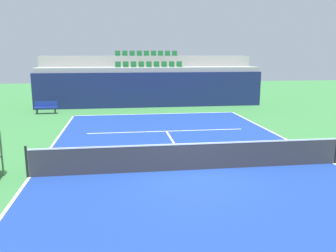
# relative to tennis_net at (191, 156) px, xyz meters

# --- Properties ---
(ground_plane) EXTENTS (80.00, 80.00, 0.00)m
(ground_plane) POSITION_rel_tennis_net_xyz_m (0.00, 0.00, -0.51)
(ground_plane) COLOR #387A3D
(court_surface) EXTENTS (11.00, 24.00, 0.01)m
(court_surface) POSITION_rel_tennis_net_xyz_m (0.00, 0.00, -0.50)
(court_surface) COLOR navy
(court_surface) RESTS_ON ground_plane
(baseline_far) EXTENTS (11.00, 0.10, 0.00)m
(baseline_far) POSITION_rel_tennis_net_xyz_m (0.00, 11.95, -0.50)
(baseline_far) COLOR white
(baseline_far) RESTS_ON court_surface
(sideline_left) EXTENTS (0.10, 24.00, 0.00)m
(sideline_left) POSITION_rel_tennis_net_xyz_m (-5.45, 0.00, -0.50)
(sideline_left) COLOR white
(sideline_left) RESTS_ON court_surface
(sideline_right) EXTENTS (0.10, 24.00, 0.00)m
(sideline_right) POSITION_rel_tennis_net_xyz_m (5.45, 0.00, -0.50)
(sideline_right) COLOR white
(sideline_right) RESTS_ON court_surface
(service_line_far) EXTENTS (8.26, 0.10, 0.00)m
(service_line_far) POSITION_rel_tennis_net_xyz_m (0.00, 6.40, -0.50)
(service_line_far) COLOR white
(service_line_far) RESTS_ON court_surface
(centre_service_line) EXTENTS (0.10, 6.40, 0.00)m
(centre_service_line) POSITION_rel_tennis_net_xyz_m (0.00, 3.20, -0.50)
(centre_service_line) COLOR white
(centre_service_line) RESTS_ON court_surface
(back_wall) EXTENTS (17.42, 0.30, 2.66)m
(back_wall) POSITION_rel_tennis_net_xyz_m (0.00, 15.12, 0.82)
(back_wall) COLOR navy
(back_wall) RESTS_ON ground_plane
(stands_tier_lower) EXTENTS (17.42, 2.40, 3.02)m
(stands_tier_lower) POSITION_rel_tennis_net_xyz_m (0.00, 16.47, 1.00)
(stands_tier_lower) COLOR #9E9E99
(stands_tier_lower) RESTS_ON ground_plane
(stands_tier_upper) EXTENTS (17.42, 2.40, 3.88)m
(stands_tier_upper) POSITION_rel_tennis_net_xyz_m (0.00, 18.87, 1.43)
(stands_tier_upper) COLOR #9E9E99
(stands_tier_upper) RESTS_ON ground_plane
(seating_row_lower) EXTENTS (5.33, 0.44, 0.44)m
(seating_row_lower) POSITION_rel_tennis_net_xyz_m (0.00, 16.57, 2.63)
(seating_row_lower) COLOR #1E6633
(seating_row_lower) RESTS_ON stands_tier_lower
(seating_row_upper) EXTENTS (5.33, 0.44, 0.44)m
(seating_row_upper) POSITION_rel_tennis_net_xyz_m (0.00, 18.97, 3.49)
(seating_row_upper) COLOR #1E6633
(seating_row_upper) RESTS_ON stands_tier_upper
(tennis_net) EXTENTS (11.08, 0.08, 1.07)m
(tennis_net) POSITION_rel_tennis_net_xyz_m (0.00, 0.00, 0.00)
(tennis_net) COLOR black
(tennis_net) RESTS_ON court_surface
(player_bench) EXTENTS (1.50, 0.40, 0.85)m
(player_bench) POSITION_rel_tennis_net_xyz_m (-7.41, 13.16, -0.00)
(player_bench) COLOR navy
(player_bench) RESTS_ON ground_plane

